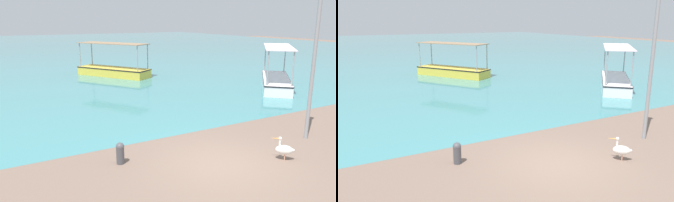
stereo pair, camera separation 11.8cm
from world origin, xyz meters
TOP-DOWN VIEW (x-y plane):
  - ground at (0.00, 0.00)m, footprint 120.00×120.00m
  - harbor_water at (0.00, 48.00)m, footprint 110.00×90.00m
  - fishing_boat_outer at (2.82, 17.59)m, footprint 4.81×6.17m
  - fishing_boat_far_right at (10.82, 7.78)m, footprint 5.56×5.69m
  - pelican at (2.08, -0.77)m, footprint 0.66×0.64m
  - lamp_post at (4.45, 0.25)m, footprint 0.28×0.28m
  - mooring_bollard at (-2.77, 1.61)m, footprint 0.27×0.27m

SIDE VIEW (x-z plane):
  - ground at x=0.00m, z-range 0.00..0.00m
  - harbor_water at x=0.00m, z-range 0.00..0.00m
  - pelican at x=2.08m, z-range -0.02..0.78m
  - mooring_bollard at x=-2.77m, z-range 0.02..0.74m
  - fishing_boat_outer at x=2.82m, z-range -0.81..1.87m
  - fishing_boat_far_right at x=10.82m, z-range -0.86..1.93m
  - lamp_post at x=4.45m, z-range 0.36..6.70m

